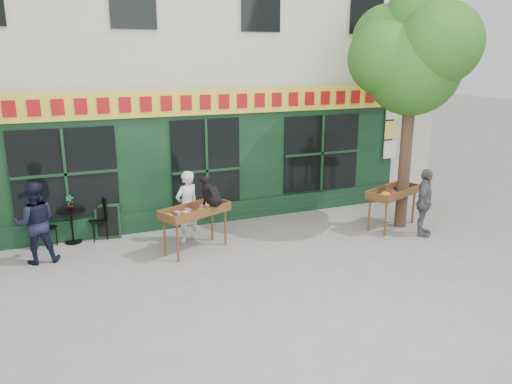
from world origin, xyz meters
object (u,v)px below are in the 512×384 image
Objects in this scene: book_cart_right at (393,195)px; man_right at (424,203)px; bistro_table at (71,219)px; man_left at (35,223)px; woman at (187,206)px; dog at (211,191)px; book_cart_center at (195,214)px.

man_right is at bearing -90.28° from book_cart_right.
man_left is at bearing -128.14° from bistro_table.
woman is 1.02× the size of man_right.
woman is at bearing 93.34° from dog.
bistro_table is (-2.41, 0.86, -0.26)m from woman.
woman reaches higher than bistro_table.
woman is at bearing 145.92° from book_cart_right.
bistro_table is at bearing -42.83° from woman.
book_cart_right is (4.81, -0.37, 0.00)m from book_cart_center.
book_cart_center is 4.82m from book_cart_right.
dog is at bearing 153.79° from book_cart_right.
book_cart_center is 2.70× the size of dog.
man_left is (-8.22, 1.74, 0.04)m from man_right.
bistro_table is at bearing 124.72° from book_cart_center.
man_right reaches higher than book_cart_right.
woman is 5.41m from man_right.
man_left is (-3.11, -0.03, 0.03)m from woman.
man_right reaches higher than book_cart_center.
man_right is 2.08× the size of bistro_table.
woman is at bearing -19.61° from bistro_table.
woman is at bearing -179.64° from man_left.
book_cart_center is 2.14× the size of bistro_table.
book_cart_center is 0.59m from dog.
dog is 3.25m from bistro_table.
man_right is 7.97m from bistro_table.
book_cart_right is 1.03× the size of man_right.
bistro_table is at bearing 127.31° from dog.
man_left is (-7.92, 0.99, 0.01)m from book_cart_right.
dog is at bearing -31.35° from book_cart_center.
woman reaches higher than book_cart_right.
dog is (0.35, -0.05, 0.47)m from book_cart_center.
book_cart_right is (4.46, -0.32, -0.47)m from dog.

